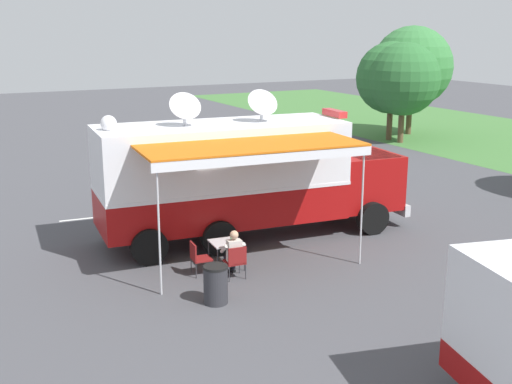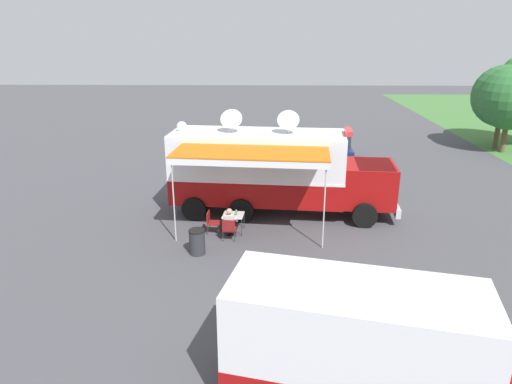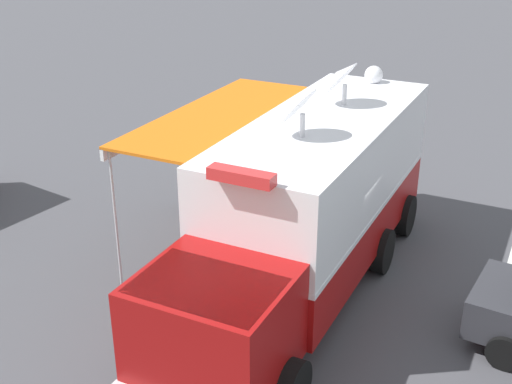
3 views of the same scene
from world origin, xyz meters
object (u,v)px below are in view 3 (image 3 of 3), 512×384
Objects in this scene: command_truck at (308,202)px; trash_bin at (193,189)px; folding_chair_beside_table at (251,201)px; seated_responder at (221,205)px; folding_chair_at_table at (214,209)px; water_bottle at (238,205)px; folding_table at (242,210)px.

trash_bin is (4.04, -2.80, -1.49)m from command_truck.
seated_responder is (0.51, 0.76, 0.14)m from folding_chair_beside_table.
folding_chair_at_table is (2.92, -1.75, -1.43)m from command_truck.
folding_chair_beside_table is at bearing -133.22° from folding_chair_at_table.
folding_chair_at_table is at bearing -17.35° from water_bottle.
command_truck is at bearing 145.18° from water_bottle.
folding_table is at bearing -119.90° from water_bottle.
folding_table is 2.25m from trash_bin.
water_bottle is 0.25× the size of trash_bin.
folding_chair_beside_table is at bearing -123.85° from seated_responder.
command_truck reaches higher than seated_responder.
folding_table is 0.87m from folding_chair_beside_table.
command_truck is 11.11× the size of folding_chair_at_table.
seated_responder is 1.37× the size of trash_bin.
folding_chair_beside_table is at bearing -88.02° from water_bottle.
seated_responder is (0.61, -0.09, -0.02)m from folding_table.
seated_responder is at bearing -21.30° from water_bottle.
trash_bin is at bearing -9.56° from folding_chair_beside_table.
command_truck is at bearing 149.04° from folding_chair_at_table.
folding_chair_beside_table is (0.03, -0.97, -0.32)m from water_bottle.
command_truck is at bearing 131.75° from folding_chair_beside_table.
water_bottle is at bearing 60.10° from folding_table.
seated_responder reaches higher than folding_chair_beside_table.
command_truck is 7.74× the size of seated_responder.
water_bottle reaches higher than folding_table.
seated_responder reaches higher than folding_chair_at_table.
trash_bin is (1.12, -1.05, -0.06)m from folding_chair_at_table.
water_bottle is at bearing 91.98° from folding_chair_beside_table.
trash_bin is at bearing -43.18° from folding_chair_at_table.
folding_chair_at_table reaches higher than folding_table.
water_bottle reaches higher than trash_bin.
seated_responder is at bearing -32.41° from command_truck.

